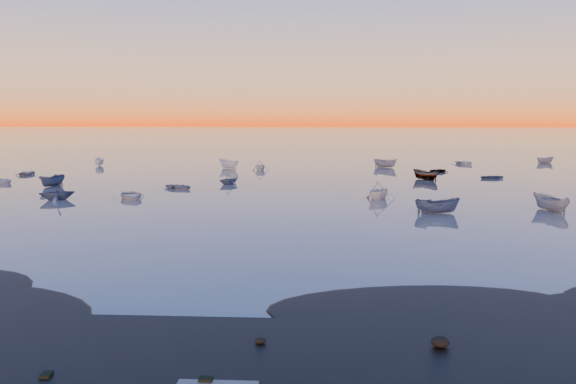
# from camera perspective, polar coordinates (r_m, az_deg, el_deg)

# --- Properties ---
(ground) EXTENTS (600.00, 600.00, 0.00)m
(ground) POSITION_cam_1_polar(r_m,az_deg,el_deg) (126.26, 2.03, 3.83)
(ground) COLOR #6B6259
(ground) RESTS_ON ground
(mud_lobes) EXTENTS (140.00, 6.00, 0.07)m
(mud_lobes) POSITION_cam_1_polar(r_m,az_deg,el_deg) (26.49, -2.12, -11.23)
(mud_lobes) COLOR black
(mud_lobes) RESTS_ON ground
(moored_fleet) EXTENTS (124.00, 58.00, 1.20)m
(moored_fleet) POSITION_cam_1_polar(r_m,az_deg,el_deg) (79.45, 1.40, 1.52)
(moored_fleet) COLOR white
(moored_fleet) RESTS_ON ground
(boat_near_left) EXTENTS (3.95, 4.53, 1.07)m
(boat_near_left) POSITION_cam_1_polar(r_m,az_deg,el_deg) (81.13, -27.08, 0.80)
(boat_near_left) COLOR white
(boat_near_left) RESTS_ON ground
(boat_near_center) EXTENTS (1.81, 4.04, 1.38)m
(boat_near_center) POSITION_cam_1_polar(r_m,az_deg,el_deg) (51.79, 14.89, -2.10)
(boat_near_center) COLOR #31425E
(boat_near_center) RESTS_ON ground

